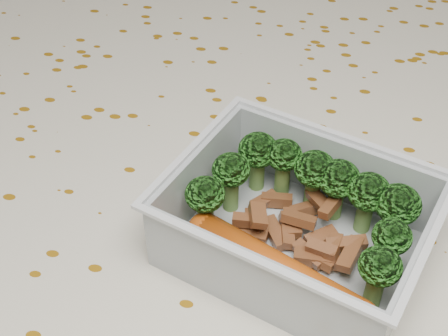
# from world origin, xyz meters

# --- Properties ---
(dining_table) EXTENTS (1.40, 0.90, 0.75)m
(dining_table) POSITION_xyz_m (0.00, 0.00, 0.67)
(dining_table) COLOR brown
(dining_table) RESTS_ON ground
(tablecloth) EXTENTS (1.46, 0.96, 0.19)m
(tablecloth) POSITION_xyz_m (0.00, 0.00, 0.72)
(tablecloth) COLOR beige
(tablecloth) RESTS_ON dining_table
(lunch_container) EXTENTS (0.19, 0.17, 0.06)m
(lunch_container) POSITION_xyz_m (0.05, -0.03, 0.78)
(lunch_container) COLOR silver
(lunch_container) RESTS_ON tablecloth
(broccoli_florets) EXTENTS (0.15, 0.11, 0.05)m
(broccoli_florets) POSITION_xyz_m (0.06, -0.01, 0.79)
(broccoli_florets) COLOR #608C3F
(broccoli_florets) RESTS_ON lunch_container
(meat_pile) EXTENTS (0.09, 0.07, 0.03)m
(meat_pile) POSITION_xyz_m (0.05, -0.03, 0.77)
(meat_pile) COLOR brown
(meat_pile) RESTS_ON lunch_container
(sausage) EXTENTS (0.13, 0.07, 0.02)m
(sausage) POSITION_xyz_m (0.04, -0.07, 0.77)
(sausage) COLOR #AF460F
(sausage) RESTS_ON lunch_container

